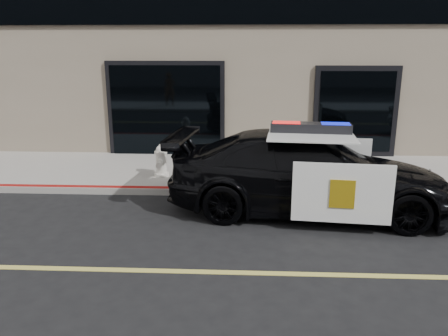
{
  "coord_description": "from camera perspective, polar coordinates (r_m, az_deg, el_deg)",
  "views": [
    {
      "loc": [
        1.31,
        -5.78,
        3.16
      ],
      "look_at": [
        0.93,
        2.2,
        1.0
      ],
      "focal_mm": 35.0,
      "sensor_mm": 36.0,
      "label": 1
    }
  ],
  "objects": [
    {
      "name": "police_car",
      "position": [
        8.83,
        10.97,
        -0.59
      ],
      "size": [
        3.35,
        5.97,
        1.81
      ],
      "color": "black",
      "rests_on": "ground"
    },
    {
      "name": "sidewalk_n",
      "position": [
        11.53,
        -3.9,
        -0.44
      ],
      "size": [
        60.0,
        3.5,
        0.15
      ],
      "primitive_type": "cube",
      "color": "gray",
      "rests_on": "ground"
    },
    {
      "name": "ground",
      "position": [
        6.72,
        -9.08,
        -13.14
      ],
      "size": [
        120.0,
        120.0,
        0.0
      ],
      "primitive_type": "plane",
      "color": "black",
      "rests_on": "ground"
    },
    {
      "name": "fire_hydrant",
      "position": [
        10.82,
        -8.22,
        0.86
      ],
      "size": [
        0.36,
        0.5,
        0.8
      ],
      "color": "silver",
      "rests_on": "sidewalk_n"
    }
  ]
}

